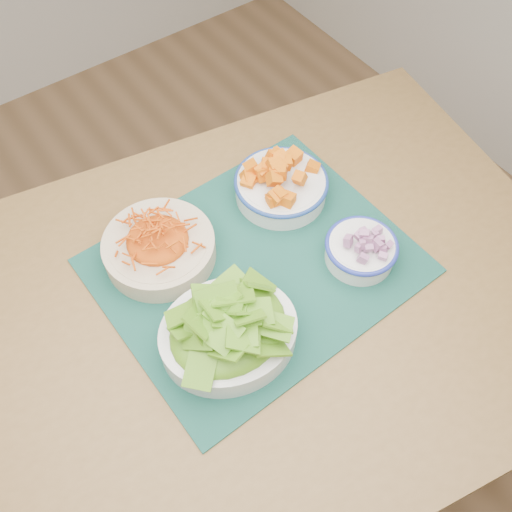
{
  "coord_description": "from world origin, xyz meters",
  "views": [
    {
      "loc": [
        0.06,
        -0.19,
        1.66
      ],
      "look_at": [
        0.41,
        0.29,
        0.78
      ],
      "focal_mm": 40.0,
      "sensor_mm": 36.0,
      "label": 1
    }
  ],
  "objects_px": {
    "squash_bowl": "(281,181)",
    "placemat": "(256,265)",
    "lettuce_bowl": "(228,329)",
    "table": "(233,331)",
    "carrot_bowl": "(158,244)",
    "onion_bowl": "(361,248)"
  },
  "relations": [
    {
      "from": "table",
      "to": "lettuce_bowl",
      "type": "bearing_deg",
      "value": -117.08
    },
    {
      "from": "placemat",
      "to": "lettuce_bowl",
      "type": "distance_m",
      "value": 0.17
    },
    {
      "from": "table",
      "to": "squash_bowl",
      "type": "relative_size",
      "value": 6.8
    },
    {
      "from": "table",
      "to": "squash_bowl",
      "type": "xyz_separation_m",
      "value": [
        0.23,
        0.16,
        0.14
      ]
    },
    {
      "from": "placemat",
      "to": "table",
      "type": "bearing_deg",
      "value": -153.1
    },
    {
      "from": "carrot_bowl",
      "to": "squash_bowl",
      "type": "xyz_separation_m",
      "value": [
        0.28,
        -0.01,
        0.0
      ]
    },
    {
      "from": "placemat",
      "to": "onion_bowl",
      "type": "relative_size",
      "value": 3.57
    },
    {
      "from": "carrot_bowl",
      "to": "lettuce_bowl",
      "type": "bearing_deg",
      "value": -89.04
    },
    {
      "from": "squash_bowl",
      "to": "table",
      "type": "bearing_deg",
      "value": -145.57
    },
    {
      "from": "carrot_bowl",
      "to": "table",
      "type": "bearing_deg",
      "value": -75.5
    },
    {
      "from": "placemat",
      "to": "onion_bowl",
      "type": "xyz_separation_m",
      "value": [
        0.17,
        -0.1,
        0.04
      ]
    },
    {
      "from": "carrot_bowl",
      "to": "onion_bowl",
      "type": "relative_size",
      "value": 1.68
    },
    {
      "from": "placemat",
      "to": "lettuce_bowl",
      "type": "height_order",
      "value": "lettuce_bowl"
    },
    {
      "from": "squash_bowl",
      "to": "onion_bowl",
      "type": "xyz_separation_m",
      "value": [
        0.03,
        -0.21,
        -0.01
      ]
    },
    {
      "from": "table",
      "to": "carrot_bowl",
      "type": "height_order",
      "value": "carrot_bowl"
    },
    {
      "from": "onion_bowl",
      "to": "table",
      "type": "bearing_deg",
      "value": 168.52
    },
    {
      "from": "carrot_bowl",
      "to": "squash_bowl",
      "type": "bearing_deg",
      "value": -2.67
    },
    {
      "from": "carrot_bowl",
      "to": "squash_bowl",
      "type": "height_order",
      "value": "squash_bowl"
    },
    {
      "from": "lettuce_bowl",
      "to": "table",
      "type": "bearing_deg",
      "value": 66.81
    },
    {
      "from": "lettuce_bowl",
      "to": "placemat",
      "type": "bearing_deg",
      "value": 52.22
    },
    {
      "from": "placemat",
      "to": "carrot_bowl",
      "type": "relative_size",
      "value": 2.13
    },
    {
      "from": "squash_bowl",
      "to": "placemat",
      "type": "bearing_deg",
      "value": -142.19
    }
  ]
}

